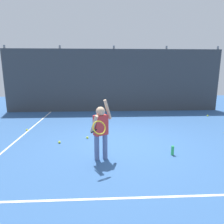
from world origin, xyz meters
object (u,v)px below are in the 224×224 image
at_px(tennis_ball_3, 87,138).
at_px(tennis_ball_2, 59,142).
at_px(water_bottle, 173,150).
at_px(tennis_ball_1, 208,116).
at_px(tennis_ball_6, 27,130).
at_px(tennis_player, 101,128).

bearing_deg(tennis_ball_3, tennis_ball_2, -154.97).
bearing_deg(water_bottle, tennis_ball_1, 52.92).
height_order(tennis_ball_3, tennis_ball_6, same).
xyz_separation_m(tennis_ball_1, tennis_ball_2, (-5.75, -2.94, 0.00)).
bearing_deg(tennis_ball_2, water_bottle, -17.61).
distance_m(tennis_player, tennis_ball_6, 3.43).
height_order(tennis_player, tennis_ball_6, tennis_player).
height_order(water_bottle, tennis_ball_1, water_bottle).
height_order(tennis_ball_1, tennis_ball_2, same).
relative_size(tennis_ball_1, tennis_ball_6, 1.00).
bearing_deg(tennis_ball_6, water_bottle, -27.02).
bearing_deg(water_bottle, tennis_player, -174.47).
bearing_deg(tennis_ball_2, tennis_ball_6, 137.21).
distance_m(tennis_ball_1, tennis_ball_2, 6.45).
xyz_separation_m(tennis_player, tennis_ball_3, (-0.40, 1.41, -0.69)).
distance_m(water_bottle, tennis_ball_2, 2.98).
relative_size(water_bottle, tennis_ball_2, 3.33).
bearing_deg(tennis_ball_3, tennis_player, -74.01).
distance_m(tennis_ball_2, tennis_ball_6, 1.79).
distance_m(tennis_ball_3, tennis_ball_6, 2.23).
distance_m(tennis_player, tennis_ball_2, 1.71).
xyz_separation_m(water_bottle, tennis_ball_6, (-4.16, 2.12, -0.08)).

